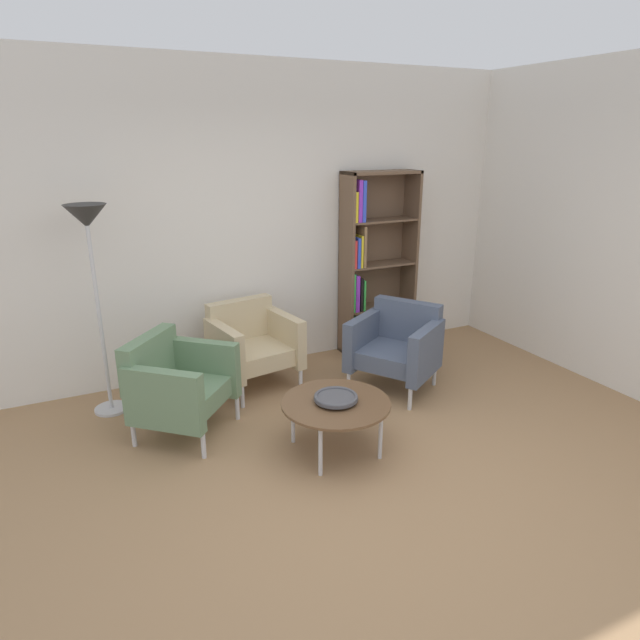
{
  "coord_description": "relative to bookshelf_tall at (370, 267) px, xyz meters",
  "views": [
    {
      "loc": [
        -1.65,
        -2.6,
        2.23
      ],
      "look_at": [
        0.0,
        0.84,
        0.95
      ],
      "focal_mm": 30.87,
      "sensor_mm": 36.0,
      "label": 1
    }
  ],
  "objects": [
    {
      "name": "floor_lamp_torchiere",
      "position": [
        -2.7,
        -0.27,
        0.52
      ],
      "size": [
        0.32,
        0.32,
        1.74
      ],
      "color": "silver",
      "rests_on": "ground_plane"
    },
    {
      "name": "armchair_by_bookshelf",
      "position": [
        -1.43,
        -0.31,
        -0.51
      ],
      "size": [
        0.81,
        0.76,
        0.78
      ],
      "rotation": [
        0.0,
        0.0,
        0.17
      ],
      "color": "#C6B289",
      "rests_on": "ground_plane"
    },
    {
      "name": "decorative_bowl",
      "position": [
        -1.26,
        -1.66,
        -0.49
      ],
      "size": [
        0.32,
        0.32,
        0.05
      ],
      "color": "#4C4C51",
      "rests_on": "coffee_table_low"
    },
    {
      "name": "plaster_right_partition",
      "position": [
        1.59,
        -1.65,
        0.52
      ],
      "size": [
        0.12,
        5.2,
        2.9
      ],
      "primitive_type": "cube",
      "color": "silver",
      "rests_on": "ground_plane"
    },
    {
      "name": "coffee_table_low",
      "position": [
        -1.26,
        -1.66,
        -0.55
      ],
      "size": [
        0.8,
        0.8,
        0.4
      ],
      "color": "brown",
      "rests_on": "ground_plane"
    },
    {
      "name": "armchair_corner_red",
      "position": [
        -0.26,
        -0.93,
        -0.51
      ],
      "size": [
        0.92,
        0.94,
        0.78
      ],
      "rotation": [
        0.0,
        0.0,
        -1.0
      ],
      "color": "#4C566B",
      "rests_on": "ground_plane"
    },
    {
      "name": "bookshelf_tall",
      "position": [
        0.0,
        0.0,
        0.0
      ],
      "size": [
        0.8,
        0.3,
        1.9
      ],
      "color": "brown",
      "rests_on": "ground_plane"
    },
    {
      "name": "ground_plane",
      "position": [
        -1.27,
        -2.25,
        -0.93
      ],
      "size": [
        8.32,
        8.32,
        0.0
      ],
      "primitive_type": "plane",
      "color": "#9E7751"
    },
    {
      "name": "armchair_spare_guest",
      "position": [
        -2.24,
        -0.88,
        -0.51
      ],
      "size": [
        0.95,
        0.95,
        0.78
      ],
      "rotation": [
        0.0,
        0.0,
        0.84
      ],
      "color": "slate",
      "rests_on": "ground_plane"
    },
    {
      "name": "plaster_back_panel",
      "position": [
        -1.27,
        0.21,
        0.52
      ],
      "size": [
        6.4,
        0.12,
        2.9
      ],
      "primitive_type": "cube",
      "color": "silver",
      "rests_on": "ground_plane"
    }
  ]
}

